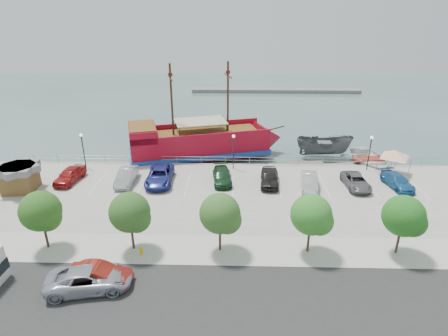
{
  "coord_description": "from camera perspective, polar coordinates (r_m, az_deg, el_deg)",
  "views": [
    {
      "loc": [
        -0.01,
        -34.98,
        18.08
      ],
      "look_at": [
        -1.0,
        2.0,
        2.0
      ],
      "focal_mm": 30.0,
      "sensor_mm": 36.0,
      "label": 1
    }
  ],
  "objects": [
    {
      "name": "parked_car_f",
      "position": [
        41.15,
        12.84,
        -2.0
      ],
      "size": [
        2.23,
        4.9,
        1.56
      ],
      "primitive_type": "imported",
      "rotation": [
        0.0,
        0.0,
        -0.13
      ],
      "color": "beige",
      "rests_on": "land_slab"
    },
    {
      "name": "tree_c",
      "position": [
        30.01,
        -13.93,
        -6.79
      ],
      "size": [
        3.3,
        3.2,
        5.0
      ],
      "color": "#473321",
      "rests_on": "sidewalk"
    },
    {
      "name": "tree_e",
      "position": [
        29.61,
        13.43,
        -7.17
      ],
      "size": [
        3.3,
        3.2,
        5.0
      ],
      "color": "#473321",
      "rests_on": "sidewalk"
    },
    {
      "name": "far_shore",
      "position": [
        92.44,
        7.88,
        11.62
      ],
      "size": [
        40.0,
        3.0,
        0.8
      ],
      "primitive_type": "cube",
      "color": "slate",
      "rests_on": "ground"
    },
    {
      "name": "parked_car_e",
      "position": [
        41.25,
        6.97,
        -1.42
      ],
      "size": [
        2.3,
        4.99,
        1.66
      ],
      "primitive_type": "imported",
      "rotation": [
        0.0,
        0.0,
        -0.07
      ],
      "color": "black",
      "rests_on": "land_slab"
    },
    {
      "name": "tree_f",
      "position": [
        31.81,
        25.94,
        -6.81
      ],
      "size": [
        3.3,
        3.2,
        5.0
      ],
      "color": "#473321",
      "rests_on": "sidewalk"
    },
    {
      "name": "pirate_ship",
      "position": [
        50.31,
        -2.07,
        3.91
      ],
      "size": [
        21.49,
        11.09,
        13.3
      ],
      "rotation": [
        0.0,
        0.0,
        0.28
      ],
      "color": "maroon",
      "rests_on": "ground"
    },
    {
      "name": "fire_hydrant",
      "position": [
        30.8,
        -12.49,
        -12.19
      ],
      "size": [
        0.26,
        0.26,
        0.74
      ],
      "rotation": [
        0.0,
        0.0,
        0.37
      ],
      "color": "#EEB505",
      "rests_on": "sidewalk"
    },
    {
      "name": "parked_car_a",
      "position": [
        44.98,
        -22.45,
        -0.98
      ],
      "size": [
        2.59,
        4.95,
        1.61
      ],
      "primitive_type": "imported",
      "rotation": [
        0.0,
        0.0,
        -0.15
      ],
      "color": "maroon",
      "rests_on": "land_slab"
    },
    {
      "name": "tree_b",
      "position": [
        32.54,
        -25.97,
        -6.13
      ],
      "size": [
        3.3,
        3.2,
        5.0
      ],
      "color": "#473321",
      "rests_on": "sidewalk"
    },
    {
      "name": "ground",
      "position": [
        39.85,
        1.37,
        -5.12
      ],
      "size": [
        160.0,
        160.0,
        0.0
      ],
      "primitive_type": "plane",
      "color": "#3C5553"
    },
    {
      "name": "parked_car_d",
      "position": [
        41.52,
        -0.3,
        -1.25
      ],
      "size": [
        2.46,
        5.02,
        1.4
      ],
      "primitive_type": "imported",
      "rotation": [
        0.0,
        0.0,
        0.1
      ],
      "color": "#193F22",
      "rests_on": "land_slab"
    },
    {
      "name": "patrol_boat",
      "position": [
        52.4,
        15.0,
        2.99
      ],
      "size": [
        7.6,
        3.25,
        2.88
      ],
      "primitive_type": "imported",
      "rotation": [
        0.0,
        0.0,
        1.51
      ],
      "color": "#4D5053",
      "rests_on": "ground"
    },
    {
      "name": "parked_car_c",
      "position": [
        41.92,
        -9.77,
        -1.19
      ],
      "size": [
        2.93,
        5.99,
        1.64
      ],
      "primitive_type": "imported",
      "rotation": [
        0.0,
        0.0,
        0.03
      ],
      "color": "navy",
      "rests_on": "land_slab"
    },
    {
      "name": "lamp_post_mid",
      "position": [
        44.16,
        1.46,
        3.43
      ],
      "size": [
        0.36,
        0.36,
        4.28
      ],
      "color": "black",
      "rests_on": "land_slab"
    },
    {
      "name": "speedboat",
      "position": [
        51.34,
        21.27,
        0.99
      ],
      "size": [
        6.64,
        8.6,
        1.65
      ],
      "primitive_type": "imported",
      "rotation": [
        0.0,
        0.0,
        0.13
      ],
      "color": "white",
      "rests_on": "ground"
    },
    {
      "name": "dock_mid",
      "position": [
        48.73,
        11.05,
        0.25
      ],
      "size": [
        7.46,
        3.2,
        0.41
      ],
      "primitive_type": "cube",
      "rotation": [
        0.0,
        0.0,
        0.16
      ],
      "color": "#6A6257",
      "rests_on": "ground"
    },
    {
      "name": "parked_car_g",
      "position": [
        42.79,
        19.48,
        -1.95
      ],
      "size": [
        2.48,
        4.97,
        1.35
      ],
      "primitive_type": "imported",
      "rotation": [
        0.0,
        0.0,
        0.05
      ],
      "color": "slate",
      "rests_on": "land_slab"
    },
    {
      "name": "street_sedan",
      "position": [
        28.67,
        -18.5,
        -15.14
      ],
      "size": [
        4.66,
        1.94,
        1.5
      ],
      "primitive_type": "imported",
      "rotation": [
        0.0,
        0.0,
        1.49
      ],
      "color": "#A5261A",
      "rests_on": "street"
    },
    {
      "name": "parked_car_b",
      "position": [
        42.65,
        -14.66,
        -1.24
      ],
      "size": [
        1.68,
        4.8,
        1.58
      ],
      "primitive_type": "imported",
      "rotation": [
        0.0,
        0.0,
        0.0
      ],
      "color": "#A4A6AA",
      "rests_on": "land_slab"
    },
    {
      "name": "lamp_post_left",
      "position": [
        47.68,
        -20.76,
        3.41
      ],
      "size": [
        0.36,
        0.36,
        4.28
      ],
      "color": "black",
      "rests_on": "land_slab"
    },
    {
      "name": "dock_west",
      "position": [
        49.83,
        -13.95,
        0.49
      ],
      "size": [
        7.02,
        3.64,
        0.39
      ],
      "primitive_type": "cube",
      "rotation": [
        0.0,
        0.0,
        0.27
      ],
      "color": "gray",
      "rests_on": "ground"
    },
    {
      "name": "sidewalk",
      "position": [
        30.83,
        1.29,
        -12.39
      ],
      "size": [
        100.0,
        4.0,
        0.05
      ],
      "primitive_type": "cube",
      "color": "#B6B3A6",
      "rests_on": "land_slab"
    },
    {
      "name": "dock_east",
      "position": [
        50.42,
        19.07,
        0.17
      ],
      "size": [
        8.01,
        3.71,
        0.44
      ],
      "primitive_type": "cube",
      "rotation": [
        0.0,
        0.0,
        0.2
      ],
      "color": "slate",
      "rests_on": "ground"
    },
    {
      "name": "street_van",
      "position": [
        28.42,
        -19.84,
        -15.62
      ],
      "size": [
        6.18,
        3.71,
        1.61
      ],
      "primitive_type": "imported",
      "rotation": [
        0.0,
        0.0,
        1.76
      ],
      "color": "#9AA0AC",
      "rests_on": "street"
    },
    {
      "name": "tree_d",
      "position": [
        28.98,
        -0.35,
        -7.18
      ],
      "size": [
        3.3,
        3.2,
        5.0
      ],
      "color": "#473321",
      "rests_on": "sidewalk"
    },
    {
      "name": "lamp_post_right",
      "position": [
        46.97,
        21.4,
        3.02
      ],
      "size": [
        0.36,
        0.36,
        4.28
      ],
      "color": "black",
      "rests_on": "land_slab"
    },
    {
      "name": "shed",
      "position": [
        44.92,
        -28.74,
        -1.22
      ],
      "size": [
        3.72,
        3.72,
        2.83
      ],
      "rotation": [
        0.0,
        0.0,
        0.09
      ],
      "color": "brown",
      "rests_on": "land_slab"
    },
    {
      "name": "street",
      "position": [
        26.21,
        1.21,
        -20.11
      ],
      "size": [
        100.0,
        8.0,
        0.04
      ],
      "primitive_type": "cube",
      "color": "#252525",
      "rests_on": "land_slab"
    },
    {
      "name": "seawall_railing",
      "position": [
        46.24,
        1.43,
        1.18
      ],
      "size": [
        50.0,
        0.06,
        1.0
      ],
      "color": "gray",
      "rests_on": "land_slab"
    },
    {
      "name": "parked_car_h",
      "position": [
        44.52,
        24.91,
        -1.84
      ],
      "size": [
        2.81,
        5.0,
        1.37
      ],
      "primitive_type": "imported",
      "rotation": [
        0.0,
        0.0,
        0.2
      ],
      "color": "#216098",
      "rests_on": "land_slab"
    },
    {
      "name": "canopy_tent",
      "position": [
        47.08,
        24.72,
        2.45
      ],
      "size": [
        4.86,
        4.86,
        3.32
      ],
      "rotation": [
        0.0,
        0.0,
        0.25
      ],
      "color": "slate",
      "rests_on": "land_slab"
    }
  ]
}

